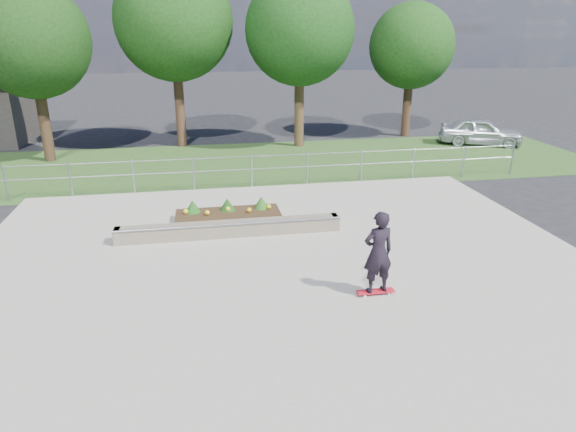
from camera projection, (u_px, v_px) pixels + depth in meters
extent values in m
plane|color=black|center=(291.00, 287.00, 11.20)|extent=(120.00, 120.00, 0.00)
cube|color=#26441B|center=(243.00, 164.00, 21.36)|extent=(30.00, 8.00, 0.02)
cube|color=gray|center=(291.00, 286.00, 11.19)|extent=(15.00, 15.00, 0.06)
cylinder|color=gray|center=(6.00, 183.00, 16.58)|extent=(0.06, 0.06, 1.20)
cylinder|color=gray|center=(71.00, 180.00, 16.91)|extent=(0.06, 0.06, 1.20)
cylinder|color=#95989D|center=(134.00, 177.00, 17.25)|extent=(0.06, 0.06, 1.20)
cylinder|color=gray|center=(194.00, 175.00, 17.59)|extent=(0.06, 0.06, 1.20)
cylinder|color=#999CA2|center=(252.00, 172.00, 17.92)|extent=(0.06, 0.06, 1.20)
cylinder|color=gray|center=(308.00, 169.00, 18.26)|extent=(0.06, 0.06, 1.20)
cylinder|color=gray|center=(361.00, 167.00, 18.59)|extent=(0.06, 0.06, 1.20)
cylinder|color=#93969B|center=(413.00, 164.00, 18.93)|extent=(0.06, 0.06, 1.20)
cylinder|color=#95989E|center=(463.00, 162.00, 19.26)|extent=(0.06, 0.06, 1.20)
cylinder|color=gray|center=(512.00, 160.00, 19.60)|extent=(0.06, 0.06, 1.20)
cylinder|color=gray|center=(251.00, 156.00, 17.73)|extent=(20.00, 0.04, 0.04)
cylinder|color=gray|center=(252.00, 169.00, 17.89)|extent=(20.00, 0.04, 0.04)
cylinder|color=black|center=(45.00, 127.00, 21.36)|extent=(0.44, 0.44, 2.93)
sphere|color=black|center=(31.00, 40.00, 20.19)|extent=(4.55, 4.55, 4.55)
cylinder|color=#351F15|center=(180.00, 111.00, 24.06)|extent=(0.44, 0.44, 3.38)
sphere|color=black|center=(174.00, 21.00, 22.71)|extent=(5.25, 5.25, 5.25)
cylinder|color=#372616|center=(299.00, 113.00, 24.10)|extent=(0.44, 0.44, 3.15)
sphere|color=black|center=(300.00, 30.00, 22.83)|extent=(4.90, 4.90, 4.90)
cylinder|color=black|center=(407.00, 110.00, 26.57)|extent=(0.44, 0.44, 2.70)
sphere|color=black|center=(412.00, 46.00, 25.48)|extent=(4.20, 4.20, 4.20)
cube|color=brown|center=(230.00, 229.00, 13.74)|extent=(6.00, 0.40, 0.40)
cylinder|color=gray|center=(230.00, 225.00, 13.49)|extent=(6.00, 0.06, 0.06)
cube|color=#6C5B4F|center=(118.00, 236.00, 13.26)|extent=(0.15, 0.42, 0.40)
cube|color=brown|center=(335.00, 222.00, 14.23)|extent=(0.15, 0.42, 0.40)
cube|color=black|center=(228.00, 217.00, 14.84)|extent=(3.00, 1.20, 0.25)
sphere|color=yellow|center=(186.00, 212.00, 14.66)|extent=(0.14, 0.14, 0.14)
sphere|color=yellow|center=(207.00, 213.00, 14.57)|extent=(0.14, 0.14, 0.14)
sphere|color=yellow|center=(228.00, 209.00, 14.86)|extent=(0.14, 0.14, 0.14)
sphere|color=yellow|center=(249.00, 210.00, 14.77)|extent=(0.14, 0.14, 0.14)
sphere|color=yellow|center=(269.00, 207.00, 15.06)|extent=(0.14, 0.14, 0.14)
cone|color=#144915|center=(193.00, 206.00, 14.79)|extent=(0.44, 0.44, 0.36)
cone|color=#123F12|center=(227.00, 204.00, 14.96)|extent=(0.44, 0.44, 0.36)
cone|color=#1F4E16|center=(261.00, 202.00, 15.13)|extent=(0.44, 0.44, 0.36)
cylinder|color=white|center=(365.00, 296.00, 10.63)|extent=(0.05, 0.03, 0.05)
cylinder|color=white|center=(362.00, 292.00, 10.80)|extent=(0.05, 0.03, 0.05)
cylinder|color=silver|center=(389.00, 294.00, 10.72)|extent=(0.05, 0.03, 0.05)
cylinder|color=silver|center=(386.00, 290.00, 10.88)|extent=(0.05, 0.03, 0.05)
cylinder|color=gray|center=(364.00, 293.00, 10.71)|extent=(0.02, 0.18, 0.02)
cylinder|color=#99989D|center=(387.00, 291.00, 10.79)|extent=(0.02, 0.18, 0.02)
cube|color=#B11523|center=(376.00, 291.00, 10.74)|extent=(0.80, 0.21, 0.02)
imported|color=black|center=(378.00, 252.00, 10.44)|extent=(0.69, 0.50, 1.77)
imported|color=#B3B9BD|center=(481.00, 131.00, 24.71)|extent=(4.15, 2.95, 1.31)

